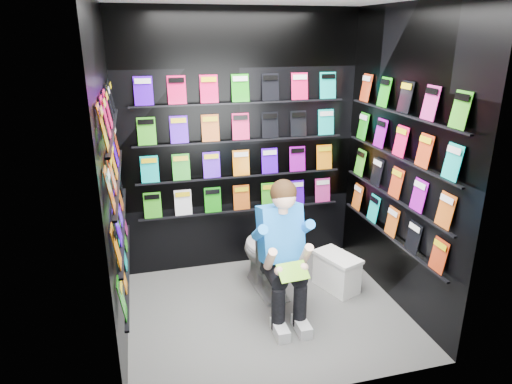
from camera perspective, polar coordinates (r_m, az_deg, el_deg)
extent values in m
plane|color=slate|center=(4.21, 1.36, -14.77)|extent=(2.40, 2.40, 0.00)
cube|color=black|center=(4.58, -1.99, 5.92)|extent=(2.40, 0.04, 2.60)
cube|color=black|center=(2.76, 7.34, -3.49)|extent=(2.40, 0.04, 2.60)
cube|color=black|center=(3.52, -17.60, 0.83)|extent=(0.04, 2.00, 2.60)
cube|color=black|center=(4.13, 17.73, 3.52)|extent=(0.04, 2.00, 2.60)
imported|color=silver|center=(4.37, 1.40, -7.82)|extent=(0.48, 0.78, 0.73)
cube|color=white|center=(4.54, 10.04, -9.97)|extent=(0.37, 0.48, 0.32)
cube|color=white|center=(4.46, 10.18, -7.98)|extent=(0.40, 0.51, 0.03)
cube|color=green|center=(3.66, 4.64, -9.88)|extent=(0.25, 0.16, 0.10)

